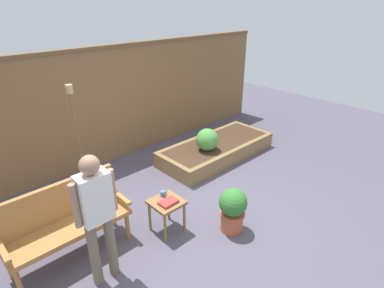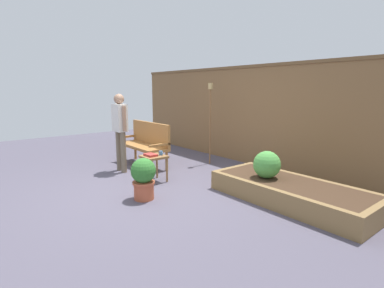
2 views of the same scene
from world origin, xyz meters
name	(u,v)px [view 1 (image 1 of 2)]	position (x,y,z in m)	size (l,w,h in m)	color
ground_plane	(197,225)	(0.00, 0.00, 0.00)	(14.00, 14.00, 0.00)	#514C5B
fence_back	(97,108)	(0.00, 2.60, 1.09)	(8.40, 0.14, 2.16)	brown
garden_bench	(64,217)	(-1.50, 0.71, 0.54)	(1.44, 0.48, 0.94)	#A87038
side_table	(167,206)	(-0.37, 0.20, 0.40)	(0.40, 0.40, 0.48)	olive
cup_on_table	(163,193)	(-0.32, 0.32, 0.52)	(0.10, 0.07, 0.08)	teal
book_on_table	(168,202)	(-0.38, 0.14, 0.50)	(0.24, 0.16, 0.04)	#B2332D
potted_boxwood	(233,208)	(0.29, -0.39, 0.35)	(0.38, 0.38, 0.64)	#B75638
raised_planter_bed	(217,149)	(1.76, 1.25, 0.15)	(2.40, 1.00, 0.30)	olive
shrub_near_bench	(207,140)	(1.38, 1.15, 0.51)	(0.42, 0.42, 0.42)	brown
tiki_torch	(75,122)	(-0.73, 1.88, 1.21)	(0.10, 0.10, 1.78)	brown
person_by_bench	(97,210)	(-1.37, 0.05, 0.93)	(0.47, 0.20, 1.56)	#70604C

